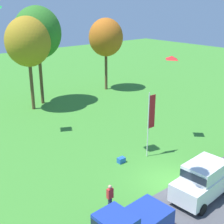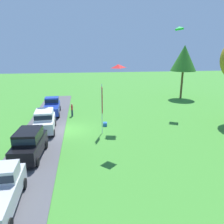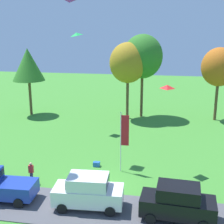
{
  "view_description": "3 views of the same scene",
  "coord_description": "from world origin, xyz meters",
  "px_view_note": "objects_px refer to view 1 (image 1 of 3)",
  "views": [
    {
      "loc": [
        -14.56,
        -11.5,
        11.37
      ],
      "look_at": [
        0.98,
        6.96,
        2.77
      ],
      "focal_mm": 50.0,
      "sensor_mm": 36.0,
      "label": 1
    },
    {
      "loc": [
        22.67,
        1.4,
        8.46
      ],
      "look_at": [
        1.98,
        4.29,
        2.41
      ],
      "focal_mm": 35.0,
      "sensor_mm": 36.0,
      "label": 2
    },
    {
      "loc": [
        4.96,
        -20.55,
        11.61
      ],
      "look_at": [
        0.74,
        3.25,
        5.13
      ],
      "focal_mm": 50.0,
      "sensor_mm": 36.0,
      "label": 3
    }
  ],
  "objects_px": {
    "flag_banner": "(151,116)",
    "cooler_box": "(121,160)",
    "car_suv_by_flagpole": "(204,179)",
    "tree_left_of_center": "(28,42)",
    "person_watching_sky": "(110,198)",
    "tree_far_left": "(106,38)",
    "tree_far_right": "(38,33)",
    "kite_diamond_high_right": "(172,58)"
  },
  "relations": [
    {
      "from": "flag_banner",
      "to": "cooler_box",
      "type": "xyz_separation_m",
      "value": [
        -2.43,
        0.53,
        -3.06
      ]
    },
    {
      "from": "car_suv_by_flagpole",
      "to": "tree_left_of_center",
      "type": "bearing_deg",
      "value": 90.58
    },
    {
      "from": "person_watching_sky",
      "to": "cooler_box",
      "type": "bearing_deg",
      "value": 41.85
    },
    {
      "from": "person_watching_sky",
      "to": "flag_banner",
      "type": "distance_m",
      "value": 7.85
    },
    {
      "from": "person_watching_sky",
      "to": "tree_far_left",
      "type": "bearing_deg",
      "value": 51.39
    },
    {
      "from": "tree_far_right",
      "to": "cooler_box",
      "type": "relative_size",
      "value": 19.59
    },
    {
      "from": "person_watching_sky",
      "to": "tree_far_right",
      "type": "xyz_separation_m",
      "value": [
        6.75,
        20.51,
        7.21
      ]
    },
    {
      "from": "cooler_box",
      "to": "flag_banner",
      "type": "bearing_deg",
      "value": -12.3
    },
    {
      "from": "tree_far_right",
      "to": "flag_banner",
      "type": "height_order",
      "value": "tree_far_right"
    },
    {
      "from": "tree_far_right",
      "to": "flag_banner",
      "type": "relative_size",
      "value": 2.13
    },
    {
      "from": "person_watching_sky",
      "to": "flag_banner",
      "type": "relative_size",
      "value": 0.33
    },
    {
      "from": "flag_banner",
      "to": "cooler_box",
      "type": "relative_size",
      "value": 9.19
    },
    {
      "from": "flag_banner",
      "to": "tree_left_of_center",
      "type": "bearing_deg",
      "value": 96.17
    },
    {
      "from": "tree_left_of_center",
      "to": "cooler_box",
      "type": "relative_size",
      "value": 17.84
    },
    {
      "from": "person_watching_sky",
      "to": "tree_left_of_center",
      "type": "relative_size",
      "value": 0.17
    },
    {
      "from": "flag_banner",
      "to": "kite_diamond_high_right",
      "type": "relative_size",
      "value": 5.49
    },
    {
      "from": "tree_left_of_center",
      "to": "flag_banner",
      "type": "xyz_separation_m",
      "value": [
        1.73,
        -16.02,
        -4.1
      ]
    },
    {
      "from": "person_watching_sky",
      "to": "kite_diamond_high_right",
      "type": "bearing_deg",
      "value": 23.42
    },
    {
      "from": "tree_far_right",
      "to": "kite_diamond_high_right",
      "type": "relative_size",
      "value": 11.69
    },
    {
      "from": "cooler_box",
      "to": "kite_diamond_high_right",
      "type": "height_order",
      "value": "kite_diamond_high_right"
    },
    {
      "from": "flag_banner",
      "to": "car_suv_by_flagpole",
      "type": "bearing_deg",
      "value": -104.29
    },
    {
      "from": "tree_left_of_center",
      "to": "tree_far_left",
      "type": "xyz_separation_m",
      "value": [
        11.44,
        1.22,
        -0.45
      ]
    },
    {
      "from": "car_suv_by_flagpole",
      "to": "tree_far_left",
      "type": "xyz_separation_m",
      "value": [
        11.21,
        23.16,
        5.62
      ]
    },
    {
      "from": "person_watching_sky",
      "to": "flag_banner",
      "type": "height_order",
      "value": "flag_banner"
    },
    {
      "from": "car_suv_by_flagpole",
      "to": "cooler_box",
      "type": "height_order",
      "value": "car_suv_by_flagpole"
    },
    {
      "from": "car_suv_by_flagpole",
      "to": "tree_left_of_center",
      "type": "relative_size",
      "value": 0.47
    },
    {
      "from": "cooler_box",
      "to": "kite_diamond_high_right",
      "type": "xyz_separation_m",
      "value": [
        5.76,
        0.52,
        6.93
      ]
    },
    {
      "from": "tree_left_of_center",
      "to": "cooler_box",
      "type": "distance_m",
      "value": 17.08
    },
    {
      "from": "flag_banner",
      "to": "kite_diamond_high_right",
      "type": "distance_m",
      "value": 5.22
    },
    {
      "from": "tree_far_right",
      "to": "cooler_box",
      "type": "xyz_separation_m",
      "value": [
        -2.47,
        -16.67,
        -7.89
      ]
    },
    {
      "from": "car_suv_by_flagpole",
      "to": "kite_diamond_high_right",
      "type": "relative_size",
      "value": 5.02
    },
    {
      "from": "car_suv_by_flagpole",
      "to": "person_watching_sky",
      "type": "relative_size",
      "value": 2.76
    },
    {
      "from": "person_watching_sky",
      "to": "cooler_box",
      "type": "xyz_separation_m",
      "value": [
        4.28,
        3.84,
        -0.68
      ]
    },
    {
      "from": "tree_far_right",
      "to": "tree_far_left",
      "type": "relative_size",
      "value": 1.17
    },
    {
      "from": "tree_left_of_center",
      "to": "kite_diamond_high_right",
      "type": "height_order",
      "value": "tree_left_of_center"
    },
    {
      "from": "person_watching_sky",
      "to": "cooler_box",
      "type": "distance_m",
      "value": 5.79
    },
    {
      "from": "car_suv_by_flagpole",
      "to": "tree_far_right",
      "type": "distance_m",
      "value": 24.15
    },
    {
      "from": "kite_diamond_high_right",
      "to": "tree_far_left",
      "type": "bearing_deg",
      "value": 68.54
    },
    {
      "from": "flag_banner",
      "to": "tree_far_left",
      "type": "bearing_deg",
      "value": 60.63
    },
    {
      "from": "car_suv_by_flagpole",
      "to": "flag_banner",
      "type": "relative_size",
      "value": 0.92
    },
    {
      "from": "tree_far_left",
      "to": "tree_far_right",
      "type": "bearing_deg",
      "value": -179.75
    },
    {
      "from": "cooler_box",
      "to": "kite_diamond_high_right",
      "type": "relative_size",
      "value": 0.6
    }
  ]
}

